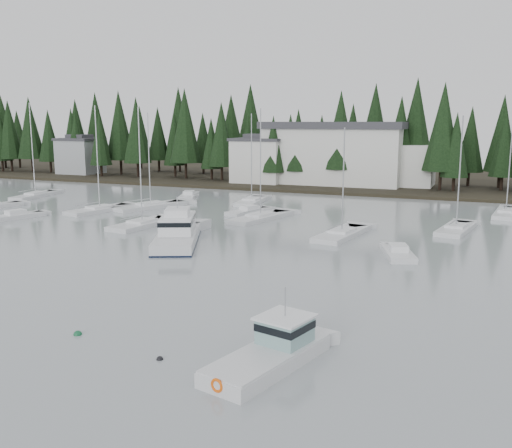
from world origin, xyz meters
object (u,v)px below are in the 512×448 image
Objects in this scene: runabout_4 at (249,212)px; sailboat_3 at (342,236)px; runabout_0 at (16,217)px; runabout_1 at (398,255)px; cabin_cruiser_center at (178,235)px; sailboat_9 at (260,219)px; house_far_west at (80,155)px; house_west at (260,159)px; sailboat_5 at (456,231)px; harbor_inn at (345,154)px; sailboat_1 at (506,214)px; lobster_boat_teal at (272,355)px; sailboat_10 at (252,202)px; sailboat_12 at (151,207)px; runabout_3 at (189,197)px; sailboat_0 at (142,226)px; sailboat_7 at (100,211)px; sailboat_4 at (36,196)px.

sailboat_3 is at bearing -105.02° from runabout_4.
runabout_0 is 45.51m from runabout_1.
sailboat_9 reaches higher than cabin_cruiser_center.
sailboat_9 is 2.12× the size of runabout_1.
house_west is at bearing -2.73° from house_far_west.
cabin_cruiser_center is 16.55m from sailboat_3.
harbor_inn is at bearing 38.63° from sailboat_5.
sailboat_3 is at bearing -66.34° from runabout_0.
sailboat_1 is at bearing -47.93° from runabout_0.
house_far_west is 86.03m from sailboat_1.
runabout_1 is at bearing 9.29° from lobster_boat_teal.
sailboat_1 reaches higher than sailboat_3.
house_west is 23.78m from sailboat_10.
sailboat_12 is 1.85× the size of runabout_4.
runabout_3 is at bearing 96.38° from sailboat_1.
house_far_west reaches higher than lobster_boat_teal.
runabout_3 is (-7.11, 23.27, 0.06)m from sailboat_0.
sailboat_3 is 35.35m from runabout_3.
sailboat_10 is (-17.80, 18.51, 0.02)m from sailboat_3.
sailboat_5 reaches higher than runabout_4.
sailboat_12 is (-33.09, 40.63, -0.43)m from lobster_boat_teal.
sailboat_0 is at bearing -68.14° from runabout_0.
harbor_inn is 26.98m from sailboat_10.
sailboat_3 is 0.82× the size of sailboat_7.
cabin_cruiser_center is at bearing -83.48° from runabout_0.
sailboat_10 is (33.38, 6.69, -0.02)m from sailboat_4.
sailboat_5 is (32.41, 10.29, -0.00)m from sailboat_0.
sailboat_4 is 1.12× the size of sailboat_12.
sailboat_4 is 2.07× the size of runabout_0.
sailboat_9 reaches higher than sailboat_10.
sailboat_3 is at bearing -105.85° from sailboat_9.
sailboat_7 is at bearing -123.11° from sailboat_4.
house_west reaches higher than runabout_3.
runabout_4 is (-24.92, 2.39, 0.06)m from sailboat_5.
sailboat_0 is at bearing 168.29° from runabout_4.
sailboat_7 is 40.82m from runabout_1.
sailboat_4 is at bearing 54.38° from runabout_0.
sailboat_3 is 0.78× the size of sailboat_4.
sailboat_9 is 13.91m from sailboat_10.
sailboat_0 is 21.92m from sailboat_10.
sailboat_10 is 0.99× the size of sailboat_12.
sailboat_7 is (-22.34, -40.10, -5.70)m from harbor_inn.
runabout_1 is at bearing -91.19° from sailboat_0.
runabout_4 is at bearing -31.72° from house_far_west.
house_far_west is 57.07m from harbor_inn.
house_west reaches higher than runabout_1.
cabin_cruiser_center is 0.91× the size of sailboat_9.
house_far_west is 85.80m from sailboat_5.
sailboat_5 is 30.49m from sailboat_10.
cabin_cruiser_center is 25.50m from runabout_0.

